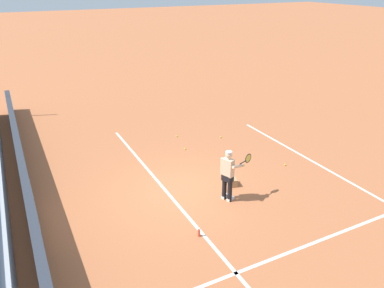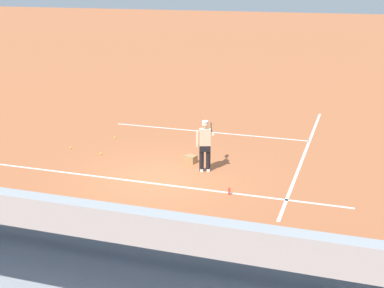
% 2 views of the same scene
% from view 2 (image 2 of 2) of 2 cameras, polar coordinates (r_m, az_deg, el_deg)
% --- Properties ---
extents(ground_plane, '(160.00, 160.00, 0.00)m').
position_cam_2_polar(ground_plane, '(17.13, -3.44, -3.64)').
color(ground_plane, '#B7663D').
extents(court_baseline_white, '(12.00, 0.10, 0.01)m').
position_cam_2_polar(court_baseline_white, '(16.70, -4.06, -4.22)').
color(court_baseline_white, white).
rests_on(court_baseline_white, ground).
extents(court_sideline_white, '(0.10, 12.00, 0.01)m').
position_cam_2_polar(court_sideline_white, '(19.91, 11.95, -0.92)').
color(court_sideline_white, white).
rests_on(court_sideline_white, ground).
extents(court_service_line_white, '(8.22, 0.10, 0.01)m').
position_cam_2_polar(court_service_line_white, '(22.06, 1.76, 1.30)').
color(court_service_line_white, white).
rests_on(court_service_line_white, ground).
extents(back_wall_sponsor_board, '(23.51, 0.25, 1.10)m').
position_cam_2_polar(back_wall_sponsor_board, '(13.04, -11.01, -8.42)').
color(back_wall_sponsor_board, '#2D333D').
rests_on(back_wall_sponsor_board, ground).
extents(bleacher_stand, '(22.34, 4.00, 3.85)m').
position_cam_2_polar(bleacher_stand, '(10.99, -17.84, -12.78)').
color(bleacher_stand, '#9EA3A8').
rests_on(bleacher_stand, ground).
extents(tennis_player, '(0.58, 1.07, 1.71)m').
position_cam_2_polar(tennis_player, '(17.42, 1.41, -0.12)').
color(tennis_player, black).
rests_on(tennis_player, ground).
extents(ball_box_cardboard, '(0.47, 0.40, 0.26)m').
position_cam_2_polar(ball_box_cardboard, '(18.43, -0.17, -1.62)').
color(ball_box_cardboard, '#A87F51').
rests_on(ball_box_cardboard, ground).
extents(tennis_ball_stray_back, '(0.07, 0.07, 0.07)m').
position_cam_2_polar(tennis_ball_stray_back, '(19.57, -9.70, -1.01)').
color(tennis_ball_stray_back, '#CCE533').
rests_on(tennis_ball_stray_back, ground).
extents(tennis_ball_toward_net, '(0.07, 0.07, 0.07)m').
position_cam_2_polar(tennis_ball_toward_net, '(20.92, 1.24, 0.47)').
color(tennis_ball_toward_net, '#CCE533').
rests_on(tennis_ball_toward_net, ground).
extents(tennis_ball_by_box, '(0.07, 0.07, 0.07)m').
position_cam_2_polar(tennis_ball_by_box, '(20.46, -12.81, -0.38)').
color(tennis_ball_by_box, '#CCE533').
rests_on(tennis_ball_by_box, ground).
extents(tennis_ball_far_right, '(0.07, 0.07, 0.07)m').
position_cam_2_polar(tennis_ball_far_right, '(21.41, -8.23, 0.69)').
color(tennis_ball_far_right, '#CCE533').
rests_on(tennis_ball_far_right, ground).
extents(water_bottle, '(0.07, 0.07, 0.22)m').
position_cam_2_polar(water_bottle, '(15.84, 3.98, -5.05)').
color(water_bottle, '#EA4C33').
rests_on(water_bottle, ground).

